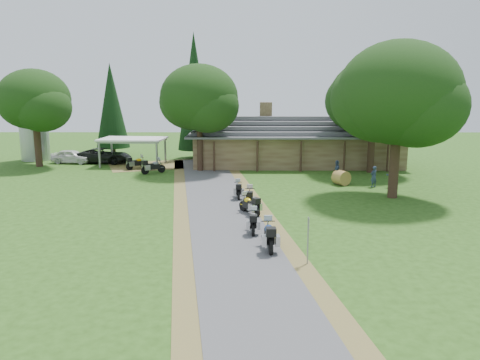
{
  "coord_description": "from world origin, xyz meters",
  "views": [
    {
      "loc": [
        0.63,
        -23.17,
        7.47
      ],
      "look_at": [
        0.46,
        7.09,
        1.6
      ],
      "focal_mm": 35.0,
      "sensor_mm": 36.0,
      "label": 1
    }
  ],
  "objects_px": {
    "car_white_sedan": "(72,155)",
    "motorcycle_carport_b": "(153,166)",
    "motorcycle_row_d": "(250,197)",
    "silo": "(34,132)",
    "motorcycle_row_a": "(269,234)",
    "hay_bale": "(341,178)",
    "motorcycle_row_e": "(238,189)",
    "motorcycle_row_c": "(249,204)",
    "car_dark_suv": "(104,152)",
    "carport": "(133,152)",
    "motorcycle_row_b": "(254,220)",
    "motorcycle_carport_a": "(137,162)",
    "lodge": "(296,140)"
  },
  "relations": [
    {
      "from": "car_white_sedan",
      "to": "motorcycle_carport_b",
      "type": "xyz_separation_m",
      "value": [
        9.49,
        -5.89,
        -0.18
      ]
    },
    {
      "from": "carport",
      "to": "car_dark_suv",
      "type": "relative_size",
      "value": 1.04
    },
    {
      "from": "motorcycle_row_a",
      "to": "motorcycle_row_b",
      "type": "bearing_deg",
      "value": 11.87
    },
    {
      "from": "car_white_sedan",
      "to": "motorcycle_row_c",
      "type": "xyz_separation_m",
      "value": [
        17.98,
        -19.89,
        -0.24
      ]
    },
    {
      "from": "motorcycle_carport_b",
      "to": "hay_bale",
      "type": "height_order",
      "value": "motorcycle_carport_b"
    },
    {
      "from": "hay_bale",
      "to": "motorcycle_row_e",
      "type": "bearing_deg",
      "value": -150.66
    },
    {
      "from": "motorcycle_carport_b",
      "to": "motorcycle_row_d",
      "type": "bearing_deg",
      "value": -91.95
    },
    {
      "from": "hay_bale",
      "to": "car_dark_suv",
      "type": "bearing_deg",
      "value": 153.2
    },
    {
      "from": "motorcycle_row_b",
      "to": "motorcycle_row_e",
      "type": "distance_m",
      "value": 8.03
    },
    {
      "from": "motorcycle_row_a",
      "to": "motorcycle_carport_a",
      "type": "bearing_deg",
      "value": 24.36
    },
    {
      "from": "car_dark_suv",
      "to": "motorcycle_row_e",
      "type": "relative_size",
      "value": 3.29
    },
    {
      "from": "carport",
      "to": "motorcycle_row_d",
      "type": "distance_m",
      "value": 20.6
    },
    {
      "from": "lodge",
      "to": "motorcycle_row_b",
      "type": "bearing_deg",
      "value": -101.65
    },
    {
      "from": "motorcycle_row_c",
      "to": "motorcycle_row_d",
      "type": "bearing_deg",
      "value": -33.17
    },
    {
      "from": "silo",
      "to": "motorcycle_row_a",
      "type": "bearing_deg",
      "value": -50.39
    },
    {
      "from": "motorcycle_row_a",
      "to": "motorcycle_row_d",
      "type": "distance_m",
      "value": 7.91
    },
    {
      "from": "motorcycle_carport_a",
      "to": "carport",
      "type": "bearing_deg",
      "value": 66.78
    },
    {
      "from": "motorcycle_carport_a",
      "to": "hay_bale",
      "type": "height_order",
      "value": "motorcycle_carport_a"
    },
    {
      "from": "motorcycle_row_d",
      "to": "hay_bale",
      "type": "distance_m",
      "value": 10.45
    },
    {
      "from": "hay_bale",
      "to": "motorcycle_carport_b",
      "type": "bearing_deg",
      "value": 162.35
    },
    {
      "from": "motorcycle_row_d",
      "to": "motorcycle_carport_b",
      "type": "height_order",
      "value": "motorcycle_carport_b"
    },
    {
      "from": "car_dark_suv",
      "to": "hay_bale",
      "type": "height_order",
      "value": "car_dark_suv"
    },
    {
      "from": "silo",
      "to": "car_dark_suv",
      "type": "bearing_deg",
      "value": -13.9
    },
    {
      "from": "motorcycle_row_e",
      "to": "motorcycle_carport_b",
      "type": "distance_m",
      "value": 12.39
    },
    {
      "from": "lodge",
      "to": "hay_bale",
      "type": "height_order",
      "value": "lodge"
    },
    {
      "from": "car_white_sedan",
      "to": "motorcycle_carport_a",
      "type": "xyz_separation_m",
      "value": [
        7.48,
        -3.61,
        -0.22
      ]
    },
    {
      "from": "motorcycle_row_e",
      "to": "motorcycle_row_a",
      "type": "bearing_deg",
      "value": -174.68
    },
    {
      "from": "lodge",
      "to": "motorcycle_carport_a",
      "type": "relative_size",
      "value": 10.87
    },
    {
      "from": "silo",
      "to": "car_white_sedan",
      "type": "height_order",
      "value": "silo"
    },
    {
      "from": "car_white_sedan",
      "to": "motorcycle_carport_a",
      "type": "distance_m",
      "value": 8.31
    },
    {
      "from": "motorcycle_row_b",
      "to": "motorcycle_row_d",
      "type": "distance_m",
      "value": 5.19
    },
    {
      "from": "motorcycle_row_a",
      "to": "motorcycle_row_e",
      "type": "height_order",
      "value": "motorcycle_row_a"
    },
    {
      "from": "silo",
      "to": "motorcycle_row_b",
      "type": "xyz_separation_m",
      "value": [
        22.82,
        -25.7,
        -2.35
      ]
    },
    {
      "from": "carport",
      "to": "car_white_sedan",
      "type": "distance_m",
      "value": 6.75
    },
    {
      "from": "motorcycle_row_b",
      "to": "hay_bale",
      "type": "height_order",
      "value": "motorcycle_row_b"
    },
    {
      "from": "motorcycle_row_a",
      "to": "hay_bale",
      "type": "bearing_deg",
      "value": -25.67
    },
    {
      "from": "silo",
      "to": "motorcycle_row_c",
      "type": "height_order",
      "value": "silo"
    },
    {
      "from": "motorcycle_row_a",
      "to": "motorcycle_carport_b",
      "type": "relative_size",
      "value": 1.03
    },
    {
      "from": "motorcycle_carport_a",
      "to": "hay_bale",
      "type": "bearing_deg",
      "value": -64.67
    },
    {
      "from": "carport",
      "to": "motorcycle_carport_a",
      "type": "distance_m",
      "value": 2.67
    },
    {
      "from": "motorcycle_carport_b",
      "to": "silo",
      "type": "bearing_deg",
      "value": 113.93
    },
    {
      "from": "motorcycle_row_a",
      "to": "hay_bale",
      "type": "relative_size",
      "value": 1.86
    },
    {
      "from": "carport",
      "to": "motorcycle_row_e",
      "type": "relative_size",
      "value": 3.43
    },
    {
      "from": "lodge",
      "to": "motorcycle_row_d",
      "type": "bearing_deg",
      "value": -105.28
    },
    {
      "from": "motorcycle_carport_a",
      "to": "motorcycle_carport_b",
      "type": "distance_m",
      "value": 3.04
    },
    {
      "from": "motorcycle_row_c",
      "to": "hay_bale",
      "type": "height_order",
      "value": "motorcycle_row_c"
    },
    {
      "from": "car_white_sedan",
      "to": "motorcycle_carport_b",
      "type": "distance_m",
      "value": 11.18
    },
    {
      "from": "car_white_sedan",
      "to": "motorcycle_row_b",
      "type": "height_order",
      "value": "car_white_sedan"
    },
    {
      "from": "car_white_sedan",
      "to": "carport",
      "type": "bearing_deg",
      "value": -90.45
    },
    {
      "from": "carport",
      "to": "car_dark_suv",
      "type": "xyz_separation_m",
      "value": [
        -3.34,
        1.39,
        -0.2
      ]
    }
  ]
}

